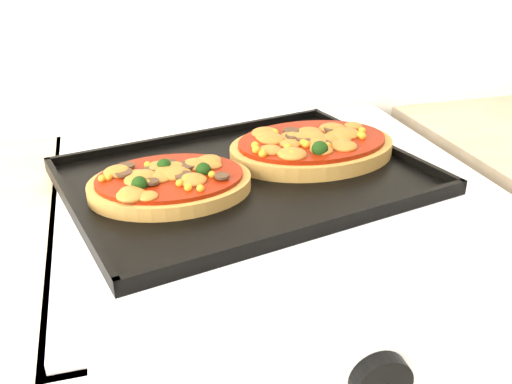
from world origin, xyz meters
name	(u,v)px	position (x,y,z in m)	size (l,w,h in m)	color
control_panel	(371,367)	(-0.04, 1.39, 0.85)	(0.60, 0.02, 0.09)	white
knob_center	(381,381)	(-0.04, 1.37, 0.85)	(0.06, 0.06, 0.02)	black
baking_tray	(246,175)	(-0.08, 1.71, 0.92)	(0.47, 0.35, 0.02)	black
pizza_left	(170,181)	(-0.19, 1.69, 0.94)	(0.21, 0.16, 0.03)	#A87F3A
pizza_right	(312,145)	(0.03, 1.75, 0.94)	(0.25, 0.18, 0.04)	#A87F3A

